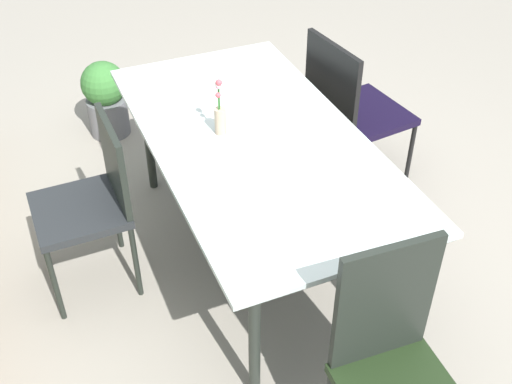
# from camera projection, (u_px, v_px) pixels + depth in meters

# --- Properties ---
(ground_plane) EXTENTS (12.00, 12.00, 0.00)m
(ground_plane) POSITION_uv_depth(u_px,v_px,m) (255.00, 263.00, 3.42)
(ground_plane) COLOR gray
(dining_table) EXTENTS (1.88, 0.97, 0.75)m
(dining_table) POSITION_uv_depth(u_px,v_px,m) (256.00, 147.00, 3.05)
(dining_table) COLOR silver
(dining_table) RESTS_ON ground
(chair_far_side) EXTENTS (0.43, 0.43, 0.90)m
(chair_far_side) POSITION_uv_depth(u_px,v_px,m) (93.00, 197.00, 3.02)
(chair_far_side) COLOR #232528
(chair_far_side) RESTS_ON ground
(chair_near_right) EXTENTS (0.55, 0.55, 0.94)m
(chair_near_right) POSITION_uv_depth(u_px,v_px,m) (350.00, 106.00, 3.69)
(chair_near_right) COLOR black
(chair_near_right) RESTS_ON ground
(chair_end_left) EXTENTS (0.42, 0.42, 1.02)m
(chair_end_left) POSITION_uv_depth(u_px,v_px,m) (393.00, 359.00, 2.25)
(chair_end_left) COLOR black
(chair_end_left) RESTS_ON ground
(flower_vase) EXTENTS (0.06, 0.06, 0.29)m
(flower_vase) POSITION_uv_depth(u_px,v_px,m) (220.00, 115.00, 2.98)
(flower_vase) COLOR tan
(flower_vase) RESTS_ON dining_table
(potted_plant) EXTENTS (0.30, 0.30, 0.53)m
(potted_plant) POSITION_uv_depth(u_px,v_px,m) (106.00, 98.00, 4.26)
(potted_plant) COLOR slate
(potted_plant) RESTS_ON ground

